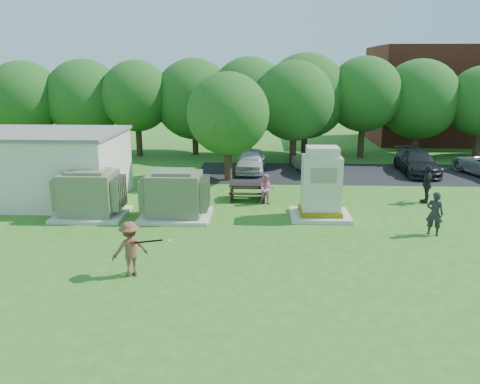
{
  "coord_description": "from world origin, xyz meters",
  "views": [
    {
      "loc": [
        0.82,
        -14.61,
        6.29
      ],
      "look_at": [
        0.0,
        4.0,
        1.3
      ],
      "focal_mm": 35.0,
      "sensor_mm": 36.0,
      "label": 1
    }
  ],
  "objects_px": {
    "transformer_right": "(175,196)",
    "picnic_table": "(248,190)",
    "transformer_left": "(90,195)",
    "car_dark": "(417,162)",
    "person_by_generator": "(435,213)",
    "generator_cabinet": "(321,187)",
    "person_at_picnic": "(267,189)",
    "batter": "(130,249)",
    "car_silver_a": "(310,163)",
    "person_walking_right": "(427,184)",
    "car_white": "(251,160)"
  },
  "relations": [
    {
      "from": "transformer_left",
      "to": "person_by_generator",
      "type": "xyz_separation_m",
      "value": [
        14.04,
        -1.7,
        -0.11
      ]
    },
    {
      "from": "generator_cabinet",
      "to": "car_silver_a",
      "type": "bearing_deg",
      "value": 87.0
    },
    {
      "from": "transformer_right",
      "to": "batter",
      "type": "height_order",
      "value": "transformer_right"
    },
    {
      "from": "picnic_table",
      "to": "person_by_generator",
      "type": "distance_m",
      "value": 8.65
    },
    {
      "from": "generator_cabinet",
      "to": "car_white",
      "type": "relative_size",
      "value": 0.74
    },
    {
      "from": "person_by_generator",
      "to": "car_white",
      "type": "xyz_separation_m",
      "value": [
        -7.29,
        11.01,
        -0.15
      ]
    },
    {
      "from": "person_by_generator",
      "to": "car_silver_a",
      "type": "bearing_deg",
      "value": -43.9
    },
    {
      "from": "batter",
      "to": "car_white",
      "type": "xyz_separation_m",
      "value": [
        3.41,
        15.11,
        -0.16
      ]
    },
    {
      "from": "car_silver_a",
      "to": "car_dark",
      "type": "bearing_deg",
      "value": 169.63
    },
    {
      "from": "batter",
      "to": "person_at_picnic",
      "type": "bearing_deg",
      "value": -147.43
    },
    {
      "from": "generator_cabinet",
      "to": "person_by_generator",
      "type": "distance_m",
      "value": 4.6
    },
    {
      "from": "picnic_table",
      "to": "person_by_generator",
      "type": "height_order",
      "value": "person_by_generator"
    },
    {
      "from": "transformer_left",
      "to": "car_white",
      "type": "relative_size",
      "value": 0.72
    },
    {
      "from": "transformer_left",
      "to": "person_at_picnic",
      "type": "xyz_separation_m",
      "value": [
        7.64,
        2.16,
        -0.24
      ]
    },
    {
      "from": "generator_cabinet",
      "to": "car_dark",
      "type": "bearing_deg",
      "value": 52.24
    },
    {
      "from": "transformer_left",
      "to": "generator_cabinet",
      "type": "xyz_separation_m",
      "value": [
        9.92,
        0.31,
        0.38
      ]
    },
    {
      "from": "transformer_left",
      "to": "generator_cabinet",
      "type": "height_order",
      "value": "generator_cabinet"
    },
    {
      "from": "transformer_left",
      "to": "batter",
      "type": "distance_m",
      "value": 6.69
    },
    {
      "from": "transformer_right",
      "to": "picnic_table",
      "type": "xyz_separation_m",
      "value": [
        3.04,
        2.94,
        -0.49
      ]
    },
    {
      "from": "transformer_left",
      "to": "car_dark",
      "type": "relative_size",
      "value": 0.63
    },
    {
      "from": "picnic_table",
      "to": "car_silver_a",
      "type": "distance_m",
      "value": 7.16
    },
    {
      "from": "transformer_left",
      "to": "car_silver_a",
      "type": "xyz_separation_m",
      "value": [
        10.38,
        9.11,
        -0.34
      ]
    },
    {
      "from": "transformer_right",
      "to": "batter",
      "type": "relative_size",
      "value": 1.72
    },
    {
      "from": "person_walking_right",
      "to": "picnic_table",
      "type": "bearing_deg",
      "value": -83.64
    },
    {
      "from": "car_white",
      "to": "car_silver_a",
      "type": "xyz_separation_m",
      "value": [
        3.64,
        -0.2,
        -0.08
      ]
    },
    {
      "from": "transformer_left",
      "to": "picnic_table",
      "type": "bearing_deg",
      "value": 23.54
    },
    {
      "from": "transformer_right",
      "to": "person_at_picnic",
      "type": "relative_size",
      "value": 2.05
    },
    {
      "from": "person_by_generator",
      "to": "person_at_picnic",
      "type": "xyz_separation_m",
      "value": [
        -6.4,
        3.86,
        -0.13
      ]
    },
    {
      "from": "picnic_table",
      "to": "person_walking_right",
      "type": "relative_size",
      "value": 0.99
    },
    {
      "from": "picnic_table",
      "to": "person_walking_right",
      "type": "height_order",
      "value": "person_walking_right"
    },
    {
      "from": "generator_cabinet",
      "to": "person_at_picnic",
      "type": "distance_m",
      "value": 3.0
    },
    {
      "from": "transformer_left",
      "to": "person_by_generator",
      "type": "relative_size",
      "value": 1.74
    },
    {
      "from": "car_white",
      "to": "car_dark",
      "type": "relative_size",
      "value": 0.87
    },
    {
      "from": "batter",
      "to": "car_dark",
      "type": "xyz_separation_m",
      "value": [
        13.51,
        15.05,
        -0.18
      ]
    },
    {
      "from": "person_at_picnic",
      "to": "car_dark",
      "type": "relative_size",
      "value": 0.31
    },
    {
      "from": "car_white",
      "to": "car_silver_a",
      "type": "bearing_deg",
      "value": -0.01
    },
    {
      "from": "person_at_picnic",
      "to": "car_white",
      "type": "height_order",
      "value": "person_at_picnic"
    },
    {
      "from": "picnic_table",
      "to": "person_by_generator",
      "type": "relative_size",
      "value": 1.05
    },
    {
      "from": "person_at_picnic",
      "to": "car_dark",
      "type": "distance_m",
      "value": 11.62
    },
    {
      "from": "picnic_table",
      "to": "person_at_picnic",
      "type": "height_order",
      "value": "person_at_picnic"
    },
    {
      "from": "transformer_right",
      "to": "generator_cabinet",
      "type": "xyz_separation_m",
      "value": [
        6.22,
        0.31,
        0.38
      ]
    },
    {
      "from": "transformer_left",
      "to": "person_walking_right",
      "type": "height_order",
      "value": "transformer_left"
    },
    {
      "from": "batter",
      "to": "person_walking_right",
      "type": "height_order",
      "value": "person_walking_right"
    },
    {
      "from": "batter",
      "to": "car_silver_a",
      "type": "relative_size",
      "value": 0.46
    },
    {
      "from": "picnic_table",
      "to": "car_dark",
      "type": "relative_size",
      "value": 0.38
    },
    {
      "from": "person_by_generator",
      "to": "car_white",
      "type": "bearing_deg",
      "value": -29.07
    },
    {
      "from": "transformer_left",
      "to": "generator_cabinet",
      "type": "bearing_deg",
      "value": 1.77
    },
    {
      "from": "car_silver_a",
      "to": "car_dark",
      "type": "relative_size",
      "value": 0.8
    },
    {
      "from": "batter",
      "to": "person_at_picnic",
      "type": "height_order",
      "value": "batter"
    },
    {
      "from": "picnic_table",
      "to": "car_dark",
      "type": "xyz_separation_m",
      "value": [
        10.1,
        6.31,
        0.21
      ]
    }
  ]
}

